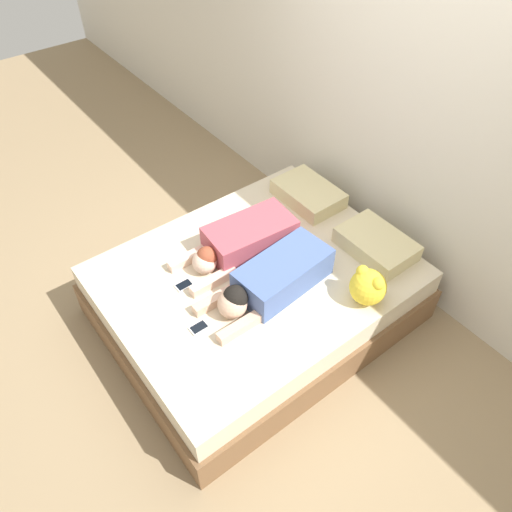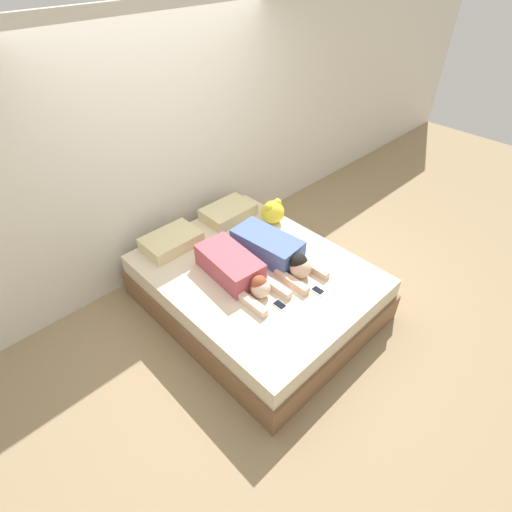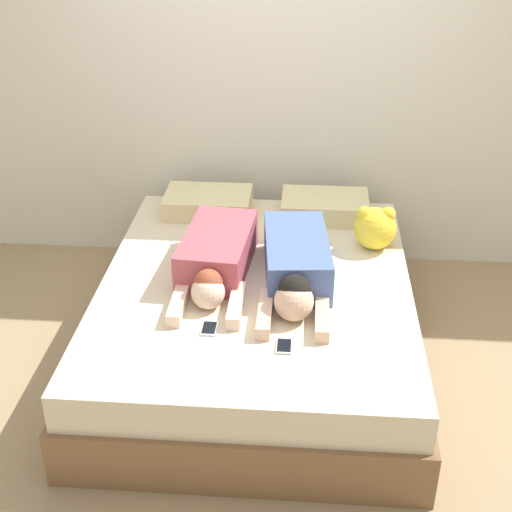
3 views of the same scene
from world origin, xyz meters
TOP-DOWN VIEW (x-y plane):
  - ground_plane at (0.00, 0.00)m, footprint 12.00×12.00m
  - wall_back at (0.00, 1.25)m, footprint 12.00×0.06m
  - bed at (0.00, 0.00)m, footprint 1.76×2.19m
  - pillow_head_left at (-0.38, 0.84)m, footprint 0.56×0.38m
  - pillow_head_right at (0.38, 0.84)m, footprint 0.56×0.38m
  - person_left at (-0.23, 0.04)m, footprint 0.40×0.97m
  - person_right at (0.22, -0.03)m, footprint 0.40×1.01m
  - cell_phone_left at (-0.19, -0.49)m, footprint 0.08×0.12m
  - cell_phone_right at (0.18, -0.61)m, footprint 0.08×0.12m
  - plush_toy at (0.67, 0.43)m, footprint 0.25×0.25m

SIDE VIEW (x-z plane):
  - ground_plane at x=0.00m, z-range 0.00..0.00m
  - bed at x=0.00m, z-range 0.00..0.50m
  - cell_phone_left at x=-0.19m, z-range 0.50..0.51m
  - cell_phone_right at x=0.18m, z-range 0.50..0.51m
  - pillow_head_left at x=-0.38m, z-range 0.50..0.63m
  - pillow_head_right at x=0.38m, z-range 0.50..0.63m
  - person_left at x=-0.23m, z-range 0.50..0.72m
  - person_right at x=0.22m, z-range 0.50..0.73m
  - plush_toy at x=0.67m, z-range 0.50..0.77m
  - wall_back at x=0.00m, z-range 0.00..2.60m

